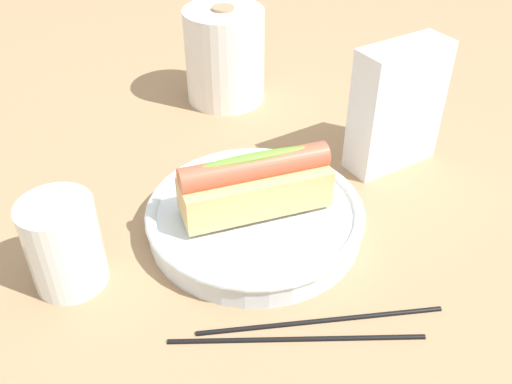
{
  "coord_description": "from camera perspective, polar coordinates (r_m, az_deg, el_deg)",
  "views": [
    {
      "loc": [
        -0.16,
        -0.43,
        0.39
      ],
      "look_at": [
        -0.02,
        -0.0,
        0.05
      ],
      "focal_mm": 39.91,
      "sensor_mm": 36.0,
      "label": 1
    }
  ],
  "objects": [
    {
      "name": "napkin_box",
      "position": [
        0.68,
        13.93,
        8.29
      ],
      "size": [
        0.12,
        0.07,
        0.15
      ],
      "primitive_type": "cube",
      "rotation": [
        0.0,
        0.0,
        0.24
      ],
      "color": "white",
      "rests_on": "ground_plane"
    },
    {
      "name": "chopstick_near",
      "position": [
        0.52,
        6.82,
        -12.5
      ],
      "size": [
        0.22,
        0.05,
        0.01
      ],
      "primitive_type": "cylinder",
      "rotation": [
        0.0,
        1.57,
        -0.18
      ],
      "color": "black",
      "rests_on": "ground_plane"
    },
    {
      "name": "hotdog_front",
      "position": [
        0.56,
        0.0,
        0.64
      ],
      "size": [
        0.15,
        0.05,
        0.06
      ],
      "color": "#DBB270",
      "rests_on": "serving_bowl"
    },
    {
      "name": "paper_towel_roll",
      "position": [
        0.82,
        -3.15,
        13.49
      ],
      "size": [
        0.11,
        0.11,
        0.13
      ],
      "color": "white",
      "rests_on": "ground_plane"
    },
    {
      "name": "water_glass",
      "position": [
        0.55,
        -18.62,
        -5.36
      ],
      "size": [
        0.07,
        0.07,
        0.09
      ],
      "color": "white",
      "rests_on": "ground_plane"
    },
    {
      "name": "serving_bowl",
      "position": [
        0.59,
        0.0,
        -2.68
      ],
      "size": [
        0.23,
        0.23,
        0.03
      ],
      "color": "silver",
      "rests_on": "ground_plane"
    },
    {
      "name": "chopstick_far",
      "position": [
        0.5,
        4.13,
        -14.36
      ],
      "size": [
        0.21,
        0.07,
        0.01
      ],
      "primitive_type": "cylinder",
      "rotation": [
        0.0,
        1.57,
        -0.29
      ],
      "color": "black",
      "rests_on": "ground_plane"
    },
    {
      "name": "ground_plane",
      "position": [
        0.6,
        1.48,
        -3.39
      ],
      "size": [
        2.4,
        2.4,
        0.0
      ],
      "primitive_type": "plane",
      "color": "#9E7A56"
    }
  ]
}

